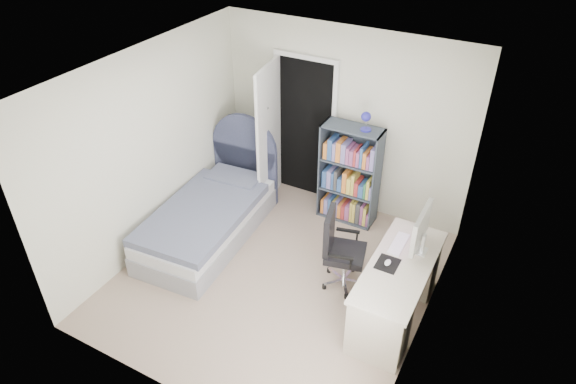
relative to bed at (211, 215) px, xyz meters
The scene contains 8 objects.
room_shell 1.52m from the bed, 15.16° to the right, with size 3.50×3.70×2.60m.
door 1.46m from the bed, 72.76° to the left, with size 0.92×0.82×2.06m.
bed is the anchor object (origin of this frame).
nightstand 1.18m from the bed, 93.24° to the left, with size 0.42×0.42×0.62m.
floor_lamp 1.10m from the bed, 78.85° to the left, with size 0.21×0.21×1.48m.
bookcase 1.86m from the bed, 39.64° to the left, with size 0.76×0.33×1.62m.
desk 2.56m from the bed, ahead, with size 0.60×1.49×1.23m.
office_chair 1.82m from the bed, ahead, with size 0.54×0.55×0.98m.
Camera 1 is at (2.24, -3.88, 4.23)m, focal length 32.00 mm.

